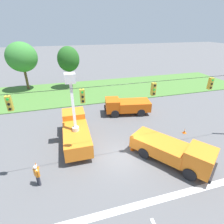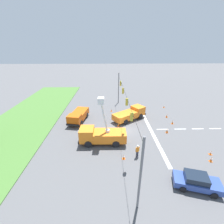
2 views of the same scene
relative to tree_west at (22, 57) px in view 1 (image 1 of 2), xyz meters
name	(u,v)px [view 1 (image 1 of 2)]	position (x,y,z in m)	size (l,w,h in m)	color
ground_plane	(121,157)	(10.24, -21.66, -5.63)	(200.00, 200.00, 0.00)	#565659
grass_verge	(89,91)	(10.24, -3.66, -5.58)	(56.00, 12.00, 0.10)	#477533
signal_gantry	(122,110)	(10.21, -21.66, -1.05)	(26.20, 0.33, 7.20)	slate
tree_west	(22,57)	(0.00, 0.00, 0.00)	(4.99, 4.47, 8.07)	brown
tree_centre	(68,59)	(7.47, -0.89, -0.55)	(3.77, 3.21, 7.27)	brown
utility_truck_bucket_lift	(76,129)	(6.74, -18.20, -4.25)	(2.46, 6.66, 6.82)	orange
utility_truck_support_near	(126,105)	(13.58, -13.69, -4.52)	(6.11, 3.28, 2.04)	#D6560F
utility_truck_support_far	(173,151)	(14.15, -23.31, -4.50)	(5.71, 6.76, 2.17)	orange
road_worker	(37,174)	(3.62, -22.77, -4.63)	(0.43, 0.55, 1.77)	#383842
traffic_cone_mid_left	(185,131)	(17.95, -19.84, -5.34)	(0.36, 0.36, 0.60)	orange
traffic_cone_mid_right	(36,166)	(3.26, -21.06, -5.32)	(0.36, 0.36, 0.64)	orange
traffic_cone_lane_edge_a	(132,147)	(11.54, -20.93, -5.30)	(0.36, 0.36, 0.66)	orange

